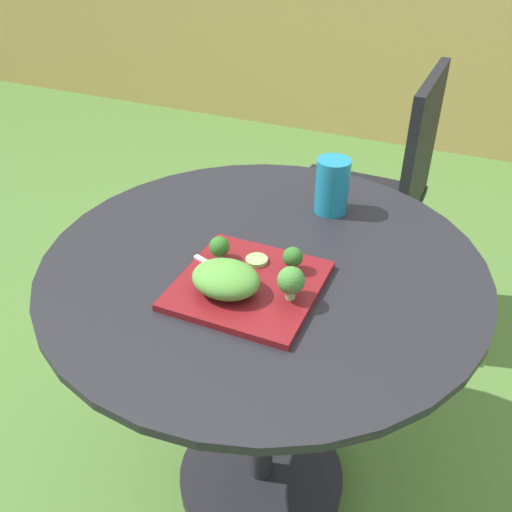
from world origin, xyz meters
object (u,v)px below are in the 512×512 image
object	(u,v)px
salad_plate	(248,285)
drinking_glass	(332,189)
patio_chair	(380,186)
fork	(229,275)

from	to	relation	value
salad_plate	drinking_glass	world-z (taller)	drinking_glass
patio_chair	salad_plate	bearing A→B (deg)	-93.53
salad_plate	fork	distance (m)	0.04
fork	drinking_glass	bearing A→B (deg)	74.63
drinking_glass	fork	distance (m)	0.35
salad_plate	fork	world-z (taller)	fork
patio_chair	drinking_glass	bearing A→B (deg)	-90.50
drinking_glass	fork	size ratio (longest dim) A/B	0.83
drinking_glass	fork	world-z (taller)	drinking_glass
drinking_glass	fork	bearing A→B (deg)	-105.37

